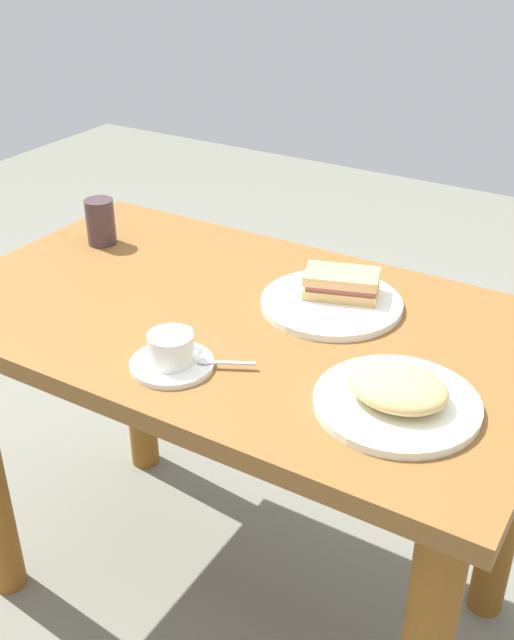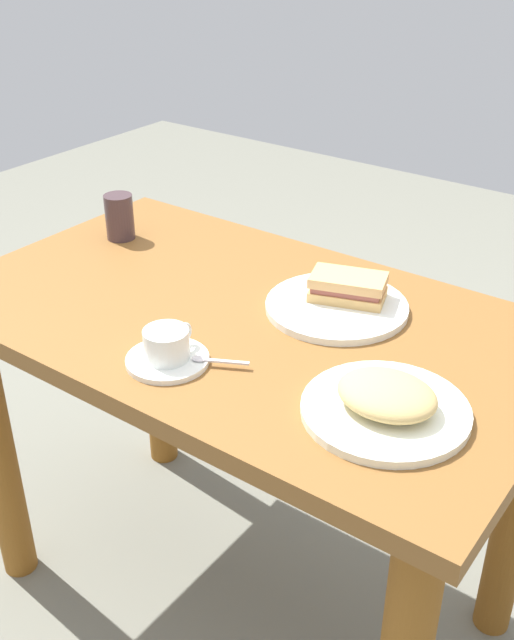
{
  "view_description": "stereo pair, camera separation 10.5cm",
  "coord_description": "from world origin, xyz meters",
  "px_view_note": "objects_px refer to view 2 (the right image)",
  "views": [
    {
      "loc": [
        -0.67,
        1.05,
        1.45
      ],
      "look_at": [
        -0.07,
        0.05,
        0.79
      ],
      "focal_mm": 42.88,
      "sensor_mm": 36.0,
      "label": 1
    },
    {
      "loc": [
        -0.76,
        1.0,
        1.45
      ],
      "look_at": [
        -0.07,
        0.05,
        0.79
      ],
      "focal_mm": 42.88,
      "sensor_mm": 36.0,
      "label": 2
    }
  ],
  "objects_px": {
    "sandwich_plate": "(337,307)",
    "side_plate": "(385,410)",
    "drinking_glass": "(120,217)",
    "coffee_cup": "(167,343)",
    "coffee_saucer": "(168,360)",
    "spoon": "(210,360)",
    "dining_table": "(245,385)",
    "sandwich_front": "(348,287)"
  },
  "relations": [
    {
      "from": "spoon",
      "to": "drinking_glass",
      "type": "height_order",
      "value": "drinking_glass"
    },
    {
      "from": "spoon",
      "to": "side_plate",
      "type": "distance_m",
      "value": 0.3
    },
    {
      "from": "side_plate",
      "to": "drinking_glass",
      "type": "xyz_separation_m",
      "value": [
        0.8,
        -0.24,
        0.04
      ]
    },
    {
      "from": "spoon",
      "to": "sandwich_front",
      "type": "bearing_deg",
      "value": -103.11
    },
    {
      "from": "sandwich_front",
      "to": "sandwich_plate",
      "type": "bearing_deg",
      "value": 78.77
    },
    {
      "from": "sandwich_plate",
      "to": "drinking_glass",
      "type": "xyz_separation_m",
      "value": [
        0.57,
        -0.0,
        0.04
      ]
    },
    {
      "from": "sandwich_front",
      "to": "side_plate",
      "type": "bearing_deg",
      "value": 129.84
    },
    {
      "from": "coffee_cup",
      "to": "drinking_glass",
      "type": "relative_size",
      "value": 0.99
    },
    {
      "from": "sandwich_plate",
      "to": "side_plate",
      "type": "bearing_deg",
      "value": 133.8
    },
    {
      "from": "coffee_cup",
      "to": "sandwich_front",
      "type": "bearing_deg",
      "value": -111.67
    },
    {
      "from": "spoon",
      "to": "sandwich_plate",
      "type": "bearing_deg",
      "value": -103.29
    },
    {
      "from": "side_plate",
      "to": "sandwich_front",
      "type": "bearing_deg",
      "value": -50.16
    },
    {
      "from": "coffee_saucer",
      "to": "spoon",
      "type": "height_order",
      "value": "spoon"
    },
    {
      "from": "side_plate",
      "to": "dining_table",
      "type": "bearing_deg",
      "value": -19.11
    },
    {
      "from": "drinking_glass",
      "to": "coffee_saucer",
      "type": "bearing_deg",
      "value": 143.01
    },
    {
      "from": "coffee_cup",
      "to": "coffee_saucer",
      "type": "bearing_deg",
      "value": 91.7
    },
    {
      "from": "sandwich_front",
      "to": "coffee_cup",
      "type": "relative_size",
      "value": 1.56
    },
    {
      "from": "sandwich_plate",
      "to": "drinking_glass",
      "type": "distance_m",
      "value": 0.57
    },
    {
      "from": "spoon",
      "to": "drinking_glass",
      "type": "relative_size",
      "value": 0.91
    },
    {
      "from": "sandwich_plate",
      "to": "side_plate",
      "type": "xyz_separation_m",
      "value": [
        -0.23,
        0.24,
        0.0
      ]
    },
    {
      "from": "coffee_cup",
      "to": "side_plate",
      "type": "relative_size",
      "value": 0.39
    },
    {
      "from": "sandwich_plate",
      "to": "coffee_cup",
      "type": "xyz_separation_m",
      "value": [
        0.13,
        0.32,
        0.03
      ]
    },
    {
      "from": "dining_table",
      "to": "drinking_glass",
      "type": "distance_m",
      "value": 0.5
    },
    {
      "from": "coffee_cup",
      "to": "spoon",
      "type": "relative_size",
      "value": 1.09
    },
    {
      "from": "sandwich_plate",
      "to": "coffee_saucer",
      "type": "bearing_deg",
      "value": 67.57
    },
    {
      "from": "coffee_cup",
      "to": "dining_table",
      "type": "bearing_deg",
      "value": -90.03
    },
    {
      "from": "sandwich_plate",
      "to": "spoon",
      "type": "xyz_separation_m",
      "value": [
        0.07,
        0.29,
        0.01
      ]
    },
    {
      "from": "drinking_glass",
      "to": "sandwich_front",
      "type": "bearing_deg",
      "value": -177.54
    },
    {
      "from": "side_plate",
      "to": "drinking_glass",
      "type": "distance_m",
      "value": 0.84
    },
    {
      "from": "sandwich_front",
      "to": "drinking_glass",
      "type": "bearing_deg",
      "value": 2.46
    },
    {
      "from": "sandwich_plate",
      "to": "coffee_saucer",
      "type": "relative_size",
      "value": 1.91
    },
    {
      "from": "dining_table",
      "to": "sandwich_plate",
      "type": "distance_m",
      "value": 0.24
    },
    {
      "from": "coffee_saucer",
      "to": "dining_table",
      "type": "bearing_deg",
      "value": -90.01
    },
    {
      "from": "spoon",
      "to": "dining_table",
      "type": "bearing_deg",
      "value": -69.96
    },
    {
      "from": "sandwich_plate",
      "to": "side_plate",
      "type": "relative_size",
      "value": 1.05
    },
    {
      "from": "coffee_saucer",
      "to": "coffee_cup",
      "type": "relative_size",
      "value": 1.39
    },
    {
      "from": "sandwich_plate",
      "to": "coffee_cup",
      "type": "relative_size",
      "value": 2.66
    },
    {
      "from": "spoon",
      "to": "side_plate",
      "type": "relative_size",
      "value": 0.36
    },
    {
      "from": "coffee_cup",
      "to": "drinking_glass",
      "type": "xyz_separation_m",
      "value": [
        0.44,
        -0.33,
        0.01
      ]
    },
    {
      "from": "dining_table",
      "to": "coffee_saucer",
      "type": "distance_m",
      "value": 0.27
    },
    {
      "from": "coffee_cup",
      "to": "spoon",
      "type": "distance_m",
      "value": 0.08
    },
    {
      "from": "sandwich_plate",
      "to": "spoon",
      "type": "distance_m",
      "value": 0.3
    }
  ]
}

